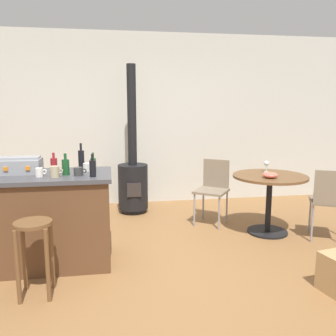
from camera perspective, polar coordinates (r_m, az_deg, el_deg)
ground_plane at (r=3.66m, az=-2.54°, el=-15.79°), size 8.80×8.80×0.00m
back_wall at (r=5.81m, az=-5.63°, el=7.62°), size 8.00×0.10×2.70m
kitchen_island at (r=3.80m, az=-18.07°, el=-7.73°), size 1.21×0.73×0.92m
wooden_stool at (r=3.22m, az=-20.49°, el=-11.15°), size 0.31×0.31×0.65m
dining_table at (r=4.61m, az=15.81°, el=-3.27°), size 0.91×0.91×0.74m
folding_chair_near at (r=4.87m, az=7.16°, el=-2.93°), size 0.56×0.56×0.86m
folding_chair_far at (r=4.59m, az=24.19°, el=-4.48°), size 0.54×0.54×0.86m
wood_stove at (r=5.33m, az=-5.60°, el=-1.50°), size 0.44×0.45×2.16m
toolbox at (r=3.82m, az=-22.45°, el=0.36°), size 0.40×0.27×0.17m
bottle_0 at (r=3.76m, az=-17.67°, el=0.49°), size 0.07×0.07×0.20m
bottle_1 at (r=3.85m, az=-13.61°, el=1.35°), size 0.06×0.06×0.28m
bottle_2 at (r=3.59m, az=-15.95°, el=0.21°), size 0.07×0.07×0.21m
bottle_3 at (r=3.63m, az=-11.79°, el=0.46°), size 0.06×0.06×0.20m
bottle_4 at (r=3.44m, az=-11.88°, el=0.00°), size 0.06×0.06×0.22m
cup_0 at (r=3.58m, az=-19.74°, el=-0.65°), size 0.11×0.07×0.08m
cup_1 at (r=3.51m, az=-17.55°, el=-0.55°), size 0.12×0.08×0.11m
cup_2 at (r=3.75m, az=-12.67°, el=0.14°), size 0.12×0.09×0.08m
cup_3 at (r=3.53m, az=-14.04°, el=-0.53°), size 0.12×0.09×0.08m
wine_glass at (r=4.77m, az=15.39°, el=0.66°), size 0.07×0.07×0.14m
serving_bowl at (r=4.41m, az=15.92°, el=-1.07°), size 0.18×0.18×0.07m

